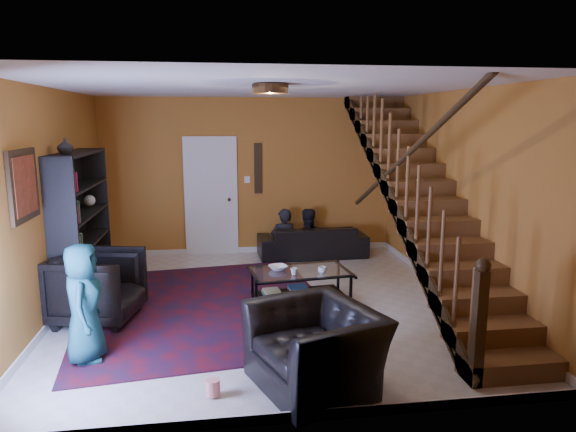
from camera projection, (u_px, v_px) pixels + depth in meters
The scene contains 21 objects.
floor at pixel (265, 304), 6.82m from camera, with size 5.50×5.50×0.00m, color beige.
room at pixel (171, 275), 7.92m from camera, with size 5.50×5.50×5.50m.
staircase at pixel (422, 197), 6.85m from camera, with size 0.95×5.02×3.18m.
bookshelf at pixel (82, 229), 6.89m from camera, with size 0.35×1.80×2.00m.
door at pixel (211, 198), 9.19m from camera, with size 0.82×0.05×2.05m, color silver.
framed_picture at pixel (23, 185), 5.27m from camera, with size 0.04×0.74×0.74m, color maroon.
wall_hanging at pixel (258, 168), 9.21m from camera, with size 0.14×0.03×0.90m, color black.
ceiling_fixture at pixel (270, 89), 5.53m from camera, with size 0.40×0.40×0.10m, color #3F2814.
rug at pixel (206, 306), 6.72m from camera, with size 3.14×3.59×0.02m, color #460C14.
sofa at pixel (312, 241), 9.16m from camera, with size 1.91×0.75×0.56m, color black.
armchair_left at pixel (98, 287), 6.18m from camera, with size 0.92×0.95×0.86m, color black.
armchair_right at pixel (315, 348), 4.68m from camera, with size 1.13×0.99×0.73m, color black.
person_adult_a at pixel (284, 245), 9.15m from camera, with size 0.48×0.32×1.32m, color black.
person_adult_b at pixel (307, 245), 9.20m from camera, with size 0.64×0.50×1.31m, color black.
person_child at pixel (84, 303), 5.11m from camera, with size 0.60×0.39×1.22m, color #174A58.
coffee_table at pixel (300, 285), 6.72m from camera, with size 1.34×0.88×0.48m.
cup_a at pixel (322, 270), 6.54m from camera, with size 0.11×0.11×0.09m, color #999999.
cup_b at pixel (294, 271), 6.49m from camera, with size 0.09×0.09×0.08m, color #999999.
bowl at pixel (278, 268), 6.70m from camera, with size 0.24×0.24×0.06m, color #999999.
vase at pixel (65, 146), 6.20m from camera, with size 0.18×0.18×0.19m, color #999999.
popcorn_bucket at pixel (213, 387), 4.52m from camera, with size 0.12×0.12×0.14m, color red.
Camera 1 is at (-0.61, -6.46, 2.42)m, focal length 32.00 mm.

